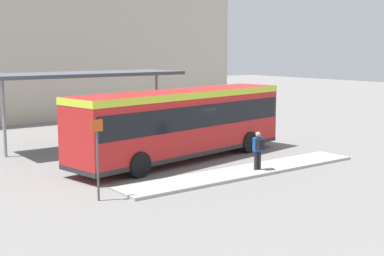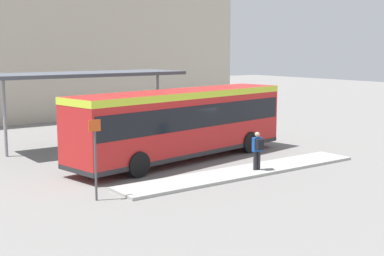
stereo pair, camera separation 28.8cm
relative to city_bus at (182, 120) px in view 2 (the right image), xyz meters
name	(u,v)px [view 2 (the right image)]	position (x,y,z in m)	size (l,w,h in m)	color
ground_plane	(182,160)	(-0.01, 0.00, -1.90)	(120.00, 120.00, 0.00)	slate
curb_island	(244,172)	(0.57, -3.73, -1.84)	(11.75, 1.80, 0.12)	#9E9E99
city_bus	(182,120)	(0.00, 0.00, 0.00)	(11.98, 4.40, 3.27)	red
pedestrian_waiting	(258,148)	(1.08, -3.98, -0.86)	(0.42, 0.46, 1.61)	#232328
bicycle_yellow	(254,129)	(7.83, 3.60, -1.55)	(0.48, 1.63, 0.70)	black
bicycle_white	(251,127)	(8.22, 4.30, -1.55)	(0.48, 1.62, 0.70)	black
bicycle_red	(243,126)	(8.21, 5.00, -1.55)	(0.48, 1.62, 0.70)	black
bicycle_green	(237,124)	(8.28, 5.70, -1.56)	(0.48, 1.59, 0.69)	black
station_shelter	(87,75)	(-2.05, 5.68, 1.90)	(10.21, 3.46, 3.95)	#4C515B
platform_sign	(95,156)	(-6.25, -3.79, -0.34)	(0.44, 0.08, 2.80)	#4C4C51
station_building	(38,47)	(1.73, 22.93, 3.40)	(29.67, 13.39, 10.60)	#BCB29E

